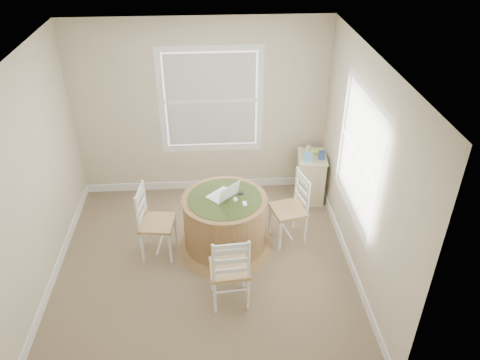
{
  "coord_description": "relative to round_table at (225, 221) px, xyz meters",
  "views": [
    {
      "loc": [
        0.15,
        -4.33,
        4.0
      ],
      "look_at": [
        0.47,
        0.45,
        0.97
      ],
      "focal_mm": 35.0,
      "sensor_mm": 36.0,
      "label": 1
    }
  ],
  "objects": [
    {
      "name": "cup_cream",
      "position": [
        1.27,
        1.18,
        0.34
      ],
      "size": [
        0.07,
        0.07,
        0.09
      ],
      "primitive_type": "cylinder",
      "color": "beige",
      "rests_on": "corner_chest"
    },
    {
      "name": "corner_chest",
      "position": [
        1.3,
        1.06,
        -0.06
      ],
      "size": [
        0.46,
        0.58,
        0.71
      ],
      "rotation": [
        0.0,
        0.0,
        -0.11
      ],
      "color": "beige",
      "rests_on": "ground"
    },
    {
      "name": "room",
      "position": [
        -0.1,
        -0.21,
        0.89
      ],
      "size": [
        3.64,
        3.64,
        2.64
      ],
      "color": "#807051",
      "rests_on": "ground"
    },
    {
      "name": "laptop",
      "position": [
        -0.01,
        0.04,
        0.37
      ],
      "size": [
        0.44,
        0.44,
        0.23
      ],
      "rotation": [
        0.0,
        0.0,
        3.91
      ],
      "color": "white",
      "rests_on": "round_table"
    },
    {
      "name": "box_blue",
      "position": [
        1.4,
        0.97,
        0.36
      ],
      "size": [
        0.09,
        0.09,
        0.12
      ],
      "primitive_type": "cube",
      "rotation": [
        0.0,
        0.0,
        -0.11
      ],
      "color": "#324A98",
      "rests_on": "corner_chest"
    },
    {
      "name": "phone",
      "position": [
        0.24,
        -0.13,
        0.34
      ],
      "size": [
        0.05,
        0.09,
        0.02
      ],
      "primitive_type": "cube",
      "rotation": [
        0.0,
        0.0,
        0.11
      ],
      "color": "#B7BABF",
      "rests_on": "round_table"
    },
    {
      "name": "keys",
      "position": [
        0.21,
        0.09,
        0.35
      ],
      "size": [
        0.07,
        0.06,
        0.02
      ],
      "primitive_type": "cube",
      "rotation": [
        0.0,
        0.0,
        0.11
      ],
      "color": "black",
      "rests_on": "round_table"
    },
    {
      "name": "chair_near",
      "position": [
        0.01,
        -0.93,
        0.06
      ],
      "size": [
        0.45,
        0.43,
        0.95
      ],
      "primitive_type": null,
      "rotation": [
        0.0,
        0.0,
        3.22
      ],
      "color": "white",
      "rests_on": "ground"
    },
    {
      "name": "chair_left",
      "position": [
        -0.84,
        -0.07,
        0.06
      ],
      "size": [
        0.45,
        0.46,
        0.95
      ],
      "primitive_type": null,
      "rotation": [
        0.0,
        0.0,
        1.45
      ],
      "color": "white",
      "rests_on": "ground"
    },
    {
      "name": "chair_right",
      "position": [
        0.82,
        0.1,
        0.06
      ],
      "size": [
        0.49,
        0.5,
        0.95
      ],
      "primitive_type": null,
      "rotation": [
        0.0,
        0.0,
        -1.34
      ],
      "color": "white",
      "rests_on": "ground"
    },
    {
      "name": "mouse",
      "position": [
        0.13,
        -0.04,
        0.35
      ],
      "size": [
        0.07,
        0.1,
        0.03
      ],
      "primitive_type": "ellipsoid",
      "rotation": [
        0.0,
        0.0,
        0.11
      ],
      "color": "white",
      "rests_on": "round_table"
    },
    {
      "name": "box_yellow",
      "position": [
        1.36,
        1.1,
        0.33
      ],
      "size": [
        0.16,
        0.12,
        0.06
      ],
      "primitive_type": "cube",
      "rotation": [
        0.0,
        0.0,
        -0.11
      ],
      "color": "#CBDE4E",
      "rests_on": "corner_chest"
    },
    {
      "name": "tissue_box",
      "position": [
        1.22,
        0.95,
        0.35
      ],
      "size": [
        0.13,
        0.13,
        0.1
      ],
      "primitive_type": "cube",
      "rotation": [
        0.0,
        0.0,
        -0.11
      ],
      "color": "#63B2E2",
      "rests_on": "corner_chest"
    },
    {
      "name": "round_table",
      "position": [
        0.0,
        0.0,
        0.0
      ],
      "size": [
        1.24,
        1.24,
        0.76
      ],
      "rotation": [
        0.0,
        0.0,
        0.11
      ],
      "color": "#9F7447",
      "rests_on": "ground"
    }
  ]
}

